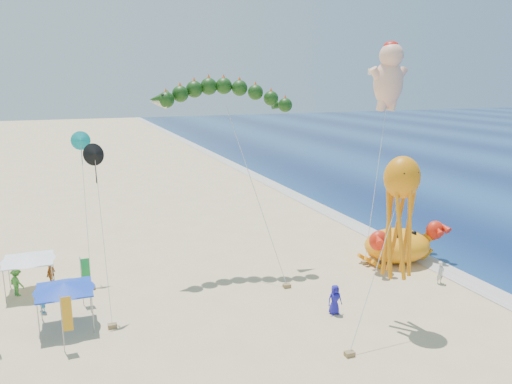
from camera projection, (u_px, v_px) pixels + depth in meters
The scene contains 11 objects.
ground at pixel (294, 289), 33.75m from camera, with size 320.00×320.00×0.00m, color #D1B784.
foam_strip at pixel (437, 266), 37.95m from camera, with size 320.00×320.00×0.00m, color silver.
crab_inflatable at pixel (398, 244), 38.68m from camera, with size 7.13×4.87×3.12m.
dragon_kite at pixel (224, 99), 35.22m from camera, with size 10.30×6.67×13.64m.
cherub_kite at pixel (389, 74), 40.18m from camera, with size 5.60×5.24×16.85m.
octopus_kite at pixel (400, 208), 27.74m from camera, with size 5.64×3.45×9.81m.
canopy_blue at pixel (64, 286), 28.20m from camera, with size 3.32×3.32×2.71m.
canopy_white at pixel (28, 257), 32.84m from camera, with size 3.36×3.36×2.71m.
feather_flags at pixel (22, 304), 27.00m from camera, with size 8.15×5.54×3.20m.
beachgoers at pixel (140, 285), 32.16m from camera, with size 28.22×11.56×1.85m.
small_kites at pixel (56, 191), 28.95m from camera, with size 7.77×12.85×10.46m.
Camera 1 is at (-13.73, -28.41, 13.91)m, focal length 35.00 mm.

